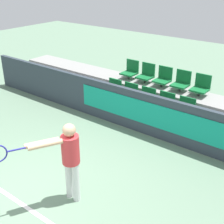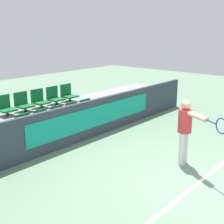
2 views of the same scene
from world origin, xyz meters
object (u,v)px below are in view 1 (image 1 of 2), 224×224
Objects in this scene: stadium_chair_0 at (113,90)px; stadium_chair_2 at (146,99)px; stadium_chair_9 at (201,86)px; stadium_chair_7 at (163,78)px; stadium_chair_5 at (130,71)px; stadium_chair_8 at (181,82)px; tennis_player at (67,155)px; stadium_chair_1 at (129,95)px; stadium_chair_6 at (146,74)px; stadium_chair_3 at (165,105)px; stadium_chair_4 at (185,110)px.

stadium_chair_0 is 1.16m from stadium_chair_2.
stadium_chair_7 is at bearing 180.00° from stadium_chair_9.
stadium_chair_9 reaches higher than stadium_chair_0.
stadium_chair_5 is 1.00× the size of stadium_chair_8.
stadium_chair_7 is at bearing 90.00° from stadium_chair_2.
tennis_player reaches higher than stadium_chair_2.
stadium_chair_6 is at bearing 90.00° from stadium_chair_1.
stadium_chair_8 reaches higher than stadium_chair_3.
stadium_chair_5 reaches higher than stadium_chair_2.
stadium_chair_8 is 0.36× the size of tennis_player.
stadium_chair_6 is 1.00× the size of stadium_chair_8.
stadium_chair_3 is at bearing 118.90° from tennis_player.
tennis_player is at bearing -79.96° from stadium_chair_2.
stadium_chair_1 is at bearing -57.23° from stadium_chair_5.
stadium_chair_6 is at bearing 0.00° from stadium_chair_5.
stadium_chair_1 is 1.16m from stadium_chair_3.
stadium_chair_1 is 3.89m from tennis_player.
stadium_chair_3 is 0.98m from stadium_chair_8.
stadium_chair_4 is 2.51m from stadium_chair_5.
stadium_chair_2 is 1.00× the size of stadium_chair_9.
stadium_chair_4 is 1.00× the size of stadium_chair_5.
stadium_chair_3 is 1.00× the size of stadium_chair_7.
stadium_chair_5 is 4.92m from tennis_player.
stadium_chair_6 is (0.58, 0.00, 0.00)m from stadium_chair_5.
stadium_chair_4 is 1.00× the size of stadium_chair_7.
stadium_chair_7 is at bearing 57.23° from stadium_chair_1.
stadium_chair_7 reaches higher than stadium_chair_2.
tennis_player is (0.65, -4.58, -0.04)m from stadium_chair_7.
stadium_chair_2 is 1.00× the size of stadium_chair_7.
stadium_chair_4 is (1.16, 0.00, 0.00)m from stadium_chair_2.
tennis_player reaches higher than stadium_chair_7.
stadium_chair_2 is 1.00× the size of stadium_chair_8.
stadium_chair_0 is 1.51m from stadium_chair_7.
tennis_player is at bearing -89.09° from stadium_chair_8.
stadium_chair_1 and stadium_chair_4 have the same top height.
stadium_chair_5 and stadium_chair_7 have the same top height.
stadium_chair_7 is (0.58, 0.00, 0.00)m from stadium_chair_6.
stadium_chair_6 reaches higher than stadium_chair_3.
stadium_chair_8 is at bearing 57.23° from stadium_chair_2.
stadium_chair_4 is 0.36× the size of tennis_player.
stadium_chair_6 is 4.74m from tennis_player.
stadium_chair_9 is at bearing 0.00° from stadium_chair_8.
stadium_chair_2 is 1.00× the size of stadium_chair_5.
stadium_chair_7 is 1.16m from stadium_chair_9.
stadium_chair_3 is (0.58, 0.00, 0.00)m from stadium_chair_2.
stadium_chair_0 is at bearing 180.00° from stadium_chair_2.
stadium_chair_9 is (0.58, 0.90, 0.38)m from stadium_chair_3.
tennis_player is (1.81, -4.58, -0.04)m from stadium_chair_5.
stadium_chair_2 is 1.16m from stadium_chair_4.
stadium_chair_3 is 1.13m from stadium_chair_7.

